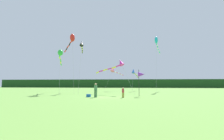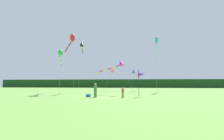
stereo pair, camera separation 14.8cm
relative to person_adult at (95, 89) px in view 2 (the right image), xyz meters
The scene contains 13 objects.
ground_plane 1.81m from the person_adult, 23.00° to the left, with size 120.00×120.00×0.00m, color #6B9E42.
distant_treeline 45.62m from the person_adult, 88.25° to the left, with size 108.00×2.61×3.45m, color #193D19.
person_adult is the anchor object (origin of this frame).
person_child 3.49m from the person_adult, ahead, with size 0.28×0.28×1.28m.
cooler_box 1.37m from the person_adult, 156.59° to the left, with size 0.52×0.44×0.36m, color #1959B2.
banner_flag_pole 6.61m from the person_adult, 20.05° to the left, with size 0.90×0.70×3.67m.
kite_rainbow 17.06m from the person_adult, 87.27° to the left, with size 4.12×6.36×5.82m.
kite_magenta 7.12m from the person_adult, 66.54° to the left, with size 6.80×4.77×5.77m.
kite_cyan 21.64m from the person_adult, 56.09° to the left, with size 3.03×10.14×12.37m.
kite_black 13.69m from the person_adult, 117.21° to the left, with size 2.15×8.56×10.28m.
kite_red 13.99m from the person_adult, 128.09° to the left, with size 4.39×5.63×11.18m.
kite_green 12.05m from the person_adult, 139.74° to the left, with size 3.49×7.96×7.89m.
kite_blue 16.93m from the person_adult, 70.72° to the left, with size 1.87×6.27×5.08m.
Camera 2 is at (2.88, -19.79, 1.76)m, focal length 24.55 mm.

